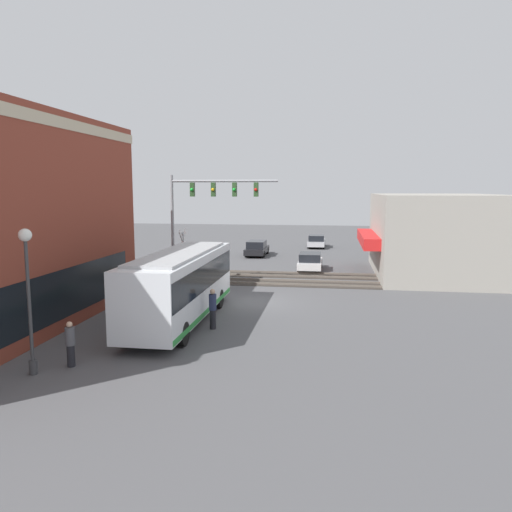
% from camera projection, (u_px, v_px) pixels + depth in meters
% --- Properties ---
extents(ground_plane, '(120.00, 120.00, 0.00)m').
position_uv_depth(ground_plane, '(254.00, 303.00, 27.93)').
color(ground_plane, '#4C4C4F').
extents(shop_building, '(13.01, 9.67, 5.92)m').
position_uv_depth(shop_building, '(434.00, 235.00, 36.75)').
color(shop_building, gray).
rests_on(shop_building, ground).
extents(city_bus, '(10.60, 2.59, 3.39)m').
position_uv_depth(city_bus, '(181.00, 284.00, 23.59)').
color(city_bus, silver).
rests_on(city_bus, ground).
extents(traffic_signal_gantry, '(0.42, 7.11, 7.22)m').
position_uv_depth(traffic_signal_gantry, '(205.00, 203.00, 32.49)').
color(traffic_signal_gantry, gray).
rests_on(traffic_signal_gantry, ground).
extents(crossing_signal, '(1.41, 1.18, 3.81)m').
position_uv_depth(crossing_signal, '(183.00, 253.00, 31.48)').
color(crossing_signal, gray).
rests_on(crossing_signal, ground).
extents(streetlamp, '(0.44, 0.44, 5.03)m').
position_uv_depth(streetlamp, '(28.00, 289.00, 16.78)').
color(streetlamp, '#38383A').
rests_on(streetlamp, ground).
extents(rail_track_near, '(2.60, 60.00, 0.15)m').
position_uv_depth(rail_track_near, '(268.00, 282.00, 33.81)').
color(rail_track_near, '#332D28').
rests_on(rail_track_near, ground).
extents(rail_track_far, '(2.60, 60.00, 0.15)m').
position_uv_depth(rail_track_far, '(273.00, 274.00, 36.94)').
color(rail_track_far, '#332D28').
rests_on(rail_track_far, ground).
extents(parked_car_white, '(4.27, 1.82, 1.37)m').
position_uv_depth(parked_car_white, '(310.00, 262.00, 38.96)').
color(parked_car_white, silver).
rests_on(parked_car_white, ground).
extents(parked_car_black, '(4.69, 1.82, 1.43)m').
position_uv_depth(parked_car_black, '(257.00, 249.00, 47.42)').
color(parked_car_black, black).
rests_on(parked_car_black, ground).
extents(parked_car_silver, '(4.46, 1.82, 1.36)m').
position_uv_depth(parked_car_silver, '(316.00, 241.00, 54.08)').
color(parked_car_silver, '#B7B7BC').
rests_on(parked_car_silver, ground).
extents(pedestrian_near_bus, '(0.34, 0.34, 1.85)m').
position_uv_depth(pedestrian_near_bus, '(213.00, 308.00, 22.58)').
color(pedestrian_near_bus, black).
rests_on(pedestrian_near_bus, ground).
extents(pedestrian_by_lamp, '(0.34, 0.34, 1.66)m').
position_uv_depth(pedestrian_by_lamp, '(70.00, 344.00, 17.80)').
color(pedestrian_by_lamp, black).
rests_on(pedestrian_by_lamp, ground).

